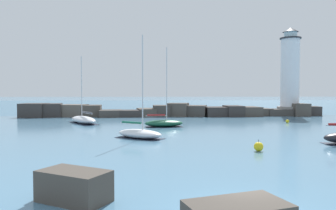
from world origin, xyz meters
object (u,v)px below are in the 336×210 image
at_px(sailboat_moored_1, 164,123).
at_px(sailboat_moored_2, 83,120).
at_px(mooring_buoy_orange_near, 287,121).
at_px(mooring_buoy_far_side, 259,147).
at_px(sailboat_moored_4, 140,133).
at_px(lighthouse, 290,76).

relative_size(sailboat_moored_1, sailboat_moored_2, 1.06).
bearing_deg(sailboat_moored_2, sailboat_moored_1, -25.03).
xyz_separation_m(mooring_buoy_orange_near, mooring_buoy_far_side, (-12.36, -23.31, 0.11)).
distance_m(sailboat_moored_2, sailboat_moored_4, 18.75).
xyz_separation_m(sailboat_moored_1, sailboat_moored_4, (-2.95, -10.83, -0.01)).
relative_size(sailboat_moored_2, mooring_buoy_orange_near, 14.14).
distance_m(sailboat_moored_4, mooring_buoy_orange_near, 26.92).
height_order(sailboat_moored_1, sailboat_moored_2, sailboat_moored_1).
relative_size(lighthouse, sailboat_moored_4, 1.68).
bearing_deg(mooring_buoy_far_side, sailboat_moored_2, 127.61).
distance_m(sailboat_moored_4, mooring_buoy_far_side, 12.64).
bearing_deg(sailboat_moored_1, mooring_buoy_far_side, -70.05).
bearing_deg(sailboat_moored_4, lighthouse, 46.80).
xyz_separation_m(lighthouse, sailboat_moored_2, (-38.45, -14.90, -7.33)).
relative_size(sailboat_moored_2, mooring_buoy_far_side, 10.72).
height_order(lighthouse, sailboat_moored_4, lighthouse).
xyz_separation_m(sailboat_moored_2, mooring_buoy_orange_near, (31.18, -1.12, -0.31)).
relative_size(sailboat_moored_1, mooring_buoy_orange_near, 15.01).
xyz_separation_m(lighthouse, mooring_buoy_far_side, (-19.63, -39.33, -7.53)).
bearing_deg(sailboat_moored_1, sailboat_moored_2, 154.97).
distance_m(sailboat_moored_1, mooring_buoy_far_side, 20.04).
xyz_separation_m(sailboat_moored_2, sailboat_moored_4, (9.03, -16.43, -0.05)).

